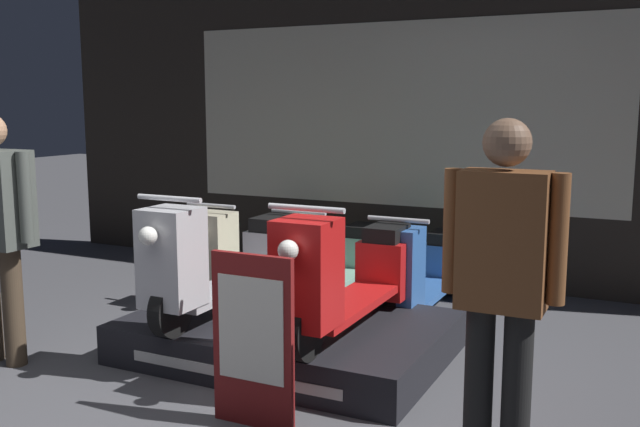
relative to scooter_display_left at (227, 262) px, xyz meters
The scene contains 9 objects.
shop_wall_back 2.62m from the scooter_display_left, 82.72° to the left, with size 7.64×0.09×3.20m.
display_platform 0.65m from the scooter_display_left, ahead, with size 2.03×1.39×0.25m.
scooter_display_left is the anchor object (origin of this frame).
scooter_display_right 0.91m from the scooter_display_left, ahead, with size 0.45×1.70×0.86m.
scooter_backrow_0 1.49m from the scooter_display_left, 115.28° to the left, with size 0.45×1.70×0.86m.
scooter_backrow_1 1.36m from the scooter_display_left, 82.80° to the left, with size 0.45×1.70×0.86m.
scooter_backrow_2 1.66m from the scooter_display_left, 54.06° to the left, with size 0.45×1.70×0.86m.
person_right_browsing 2.24m from the scooter_display_left, 23.91° to the right, with size 0.54×0.21×1.60m.
price_sign_board 1.27m from the scooter_display_left, 50.89° to the right, with size 0.46×0.04×0.91m.
Camera 1 is at (2.33, -2.53, 1.66)m, focal length 40.00 mm.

